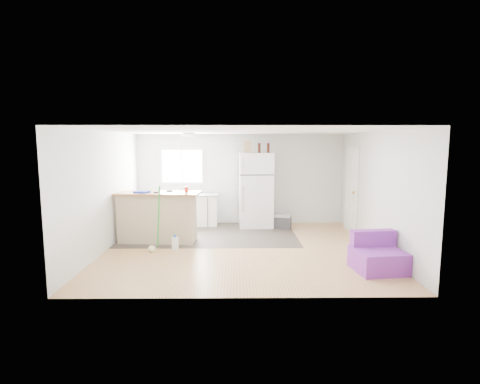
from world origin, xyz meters
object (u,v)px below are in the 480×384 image
blue_tray (142,192)px  bottle_right (268,148)px  refrigerator (256,190)px  cleaner_jug (175,243)px  peninsula (158,217)px  cardboard_box (247,147)px  red_cup (186,189)px  purple_seat (377,257)px  kitchen_cabinets (183,209)px  cooler (282,221)px  bottle_left (259,148)px  mop (154,240)px

blue_tray → bottle_right: bearing=28.3°
refrigerator → cleaner_jug: size_ratio=6.44×
bottle_right → peninsula: bearing=-150.1°
cardboard_box → bottle_right: bearing=0.8°
red_cup → bottle_right: bearing=36.6°
purple_seat → cardboard_box: (-2.13, 3.39, 1.83)m
purple_seat → cardboard_box: bearing=115.1°
purple_seat → bottle_right: (-1.59, 3.40, 1.80)m
refrigerator → purple_seat: refrigerator is taller
bottle_right → refrigerator: bearing=170.9°
cleaner_jug → red_cup: bearing=58.9°
red_cup → blue_tray: red_cup is taller
kitchen_cabinets → bottle_right: bottle_right is taller
peninsula → cleaner_jug: 0.88m
peninsula → cooler: 3.18m
peninsula → bottle_left: bottle_left is taller
cooler → mop: mop is taller
peninsula → bottle_right: size_ratio=7.35×
mop → cardboard_box: cardboard_box is taller
mop → bottle_left: 3.64m
refrigerator → purple_seat: (1.90, -3.45, -0.72)m
refrigerator → bottle_left: size_ratio=7.66×
refrigerator → blue_tray: bearing=-150.1°
peninsula → red_cup: (0.63, 0.04, 0.60)m
kitchen_cabinets → bottle_right: bearing=-6.3°
cleaner_jug → peninsula: bearing=110.7°
refrigerator → mop: bearing=-135.3°
cleaner_jug → mop: size_ratio=0.22×
mop → blue_tray: mop is taller
cooler → bottle_left: (-0.58, 0.17, 1.86)m
kitchen_cabinets → mop: (-0.24, -2.43, -0.19)m
kitchen_cabinets → cooler: kitchen_cabinets is taller
kitchen_cabinets → blue_tray: 1.95m
peninsula → mop: 0.86m
peninsula → refrigerator: (2.24, 1.51, 0.40)m
bottle_left → bottle_right: same height
cleaner_jug → refrigerator: bearing=33.4°
cleaner_jug → cardboard_box: (1.54, 2.07, 1.94)m
cardboard_box → red_cup: bearing=-134.3°
bottle_right → cardboard_box: bearing=-179.2°
cooler → peninsula: bearing=-140.1°
bottle_right → red_cup: bearing=-143.4°
kitchen_cabinets → cardboard_box: cardboard_box is taller
blue_tray → bottle_left: 3.16m
kitchen_cabinets → refrigerator: (1.93, -0.12, 0.53)m
cooler → red_cup: size_ratio=4.55×
purple_seat → peninsula: bearing=147.9°
mop → kitchen_cabinets: bearing=59.4°
cleaner_jug → blue_tray: size_ratio=0.99×
mop → red_cup: bearing=31.0°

